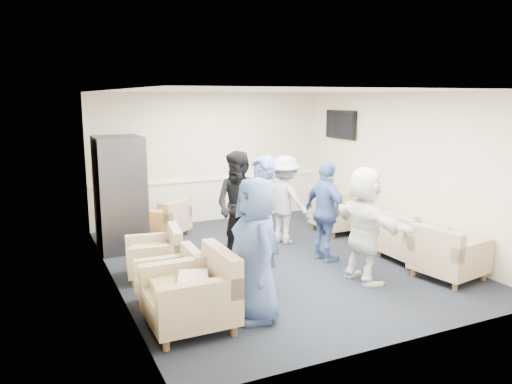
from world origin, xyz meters
name	(u,v)px	position (x,y,z in m)	size (l,w,h in m)	color
floor	(274,261)	(0.00, 0.00, 0.00)	(6.00, 6.00, 0.00)	black
ceiling	(275,91)	(0.00, 0.00, 2.70)	(6.00, 6.00, 0.00)	silver
back_wall	(210,158)	(0.00, 3.00, 1.35)	(5.00, 0.02, 2.70)	beige
front_wall	(407,222)	(0.00, -3.00, 1.35)	(5.00, 0.02, 2.70)	beige
left_wall	(111,191)	(-2.50, 0.00, 1.35)	(0.02, 6.00, 2.70)	beige
right_wall	(400,169)	(2.50, 0.00, 1.35)	(0.02, 6.00, 2.70)	beige
chair_rail	(211,179)	(0.00, 2.98, 0.90)	(4.98, 0.04, 0.06)	white
tv	(341,125)	(2.44, 1.80, 2.05)	(0.10, 1.00, 0.58)	black
armchair_left_near	(195,296)	(-1.89, -1.71, 0.38)	(0.96, 0.96, 0.76)	tan
armchair_left_mid	(173,283)	(-1.95, -1.02, 0.30)	(0.78, 0.78, 0.61)	tan
armchair_left_far	(157,256)	(-1.87, 0.11, 0.31)	(0.88, 0.88, 0.62)	tan
armchair_right_near	(447,256)	(1.91, -1.76, 0.34)	(0.98, 0.98, 0.68)	tan
armchair_right_midnear	(408,240)	(1.98, -0.86, 0.33)	(0.83, 0.83, 0.66)	tan
armchair_right_midfar	(379,231)	(2.00, -0.12, 0.31)	(0.78, 0.78, 0.61)	tan
armchair_right_far	(337,213)	(1.93, 1.08, 0.37)	(0.94, 0.94, 0.73)	tan
armchair_corner	(167,221)	(-1.18, 2.17, 0.30)	(1.06, 1.06, 0.60)	tan
vending_machine	(120,193)	(-2.09, 1.74, 0.98)	(0.80, 0.93, 1.96)	#46454C
backpack	(222,273)	(-1.23, -0.86, 0.27)	(0.31, 0.23, 0.52)	black
pillow	(193,281)	(-1.91, -1.71, 0.57)	(0.44, 0.33, 0.13)	beige
person_front_left	(256,250)	(-1.16, -1.80, 0.86)	(0.84, 0.55, 1.72)	#415D9D
person_mid_left	(262,223)	(-0.68, -0.94, 0.92)	(0.67, 0.44, 1.84)	#415D9D
person_back_left	(240,206)	(-0.47, 0.30, 0.89)	(0.86, 0.67, 1.77)	black
person_back_right	(285,200)	(0.66, 0.88, 0.79)	(1.02, 0.59, 1.58)	silver
person_mid_right	(326,212)	(0.77, -0.30, 0.81)	(0.95, 0.39, 1.61)	#415D9D
person_front_right	(365,225)	(0.75, -1.33, 0.84)	(1.55, 0.49, 1.67)	white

